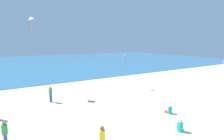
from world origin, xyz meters
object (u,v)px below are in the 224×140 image
at_px(person_0, 5,132).
at_px(person_1, 102,139).
at_px(kite_green, 83,36).
at_px(person_2, 169,110).
at_px(person_5, 51,93).
at_px(kite_teal, 125,55).
at_px(person_4, 180,127).
at_px(kite_white, 30,18).

bearing_deg(person_0, person_1, -24.48).
relative_size(person_1, kite_green, 1.10).
distance_m(person_1, person_2, 7.55).
height_order(person_2, kite_green, kite_green).
bearing_deg(person_5, person_2, -76.65).
bearing_deg(person_1, kite_teal, -43.59).
height_order(person_4, kite_teal, kite_teal).
bearing_deg(person_5, kite_teal, -26.30).
height_order(person_2, person_5, person_5).
relative_size(person_0, kite_white, 0.86).
height_order(person_1, kite_green, kite_green).
distance_m(kite_white, kite_teal, 11.55).
distance_m(person_0, person_2, 11.62).
bearing_deg(kite_teal, kite_white, 163.64).
height_order(person_4, kite_white, kite_white).
distance_m(person_2, kite_green, 19.04).
relative_size(person_5, kite_white, 0.90).
distance_m(person_2, kite_white, 16.67).
xyz_separation_m(person_1, person_4, (5.57, -0.40, -0.64)).
relative_size(person_1, kite_teal, 1.09).
distance_m(person_2, person_4, 2.87).
bearing_deg(person_2, kite_green, -13.52).
height_order(person_2, kite_white, kite_white).
bearing_deg(person_0, person_5, 74.50).
bearing_deg(person_0, person_4, -6.58).
relative_size(person_4, kite_green, 0.55).
bearing_deg(person_1, person_2, -78.50).
relative_size(person_0, person_4, 1.86).
bearing_deg(kite_teal, person_5, -175.35).
distance_m(kite_teal, kite_green, 9.73).
xyz_separation_m(person_0, kite_white, (2.88, 10.17, 7.49)).
bearing_deg(person_1, kite_white, 2.36).
distance_m(person_0, kite_white, 12.95).
bearing_deg(person_5, kite_green, 22.16).
xyz_separation_m(kite_white, kite_green, (8.31, 6.09, -1.46)).
distance_m(person_0, kite_green, 20.64).
relative_size(person_0, kite_green, 1.03).
height_order(person_0, person_1, person_1).
xyz_separation_m(person_2, kite_green, (-0.31, 17.83, 6.65)).
distance_m(kite_white, kite_green, 10.40).
height_order(person_1, person_5, person_1).
xyz_separation_m(person_4, kite_teal, (3.44, 11.02, 3.96)).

